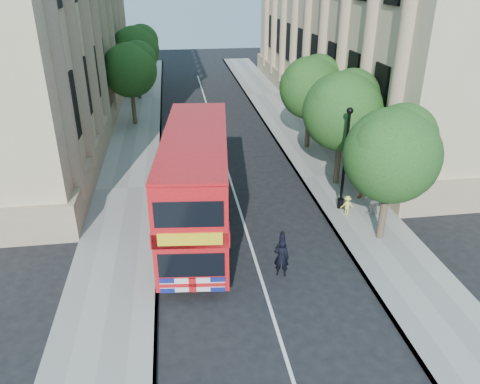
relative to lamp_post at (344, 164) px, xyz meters
name	(u,v)px	position (x,y,z in m)	size (l,w,h in m)	color
ground	(265,292)	(-5.00, -6.00, -2.51)	(120.00, 120.00, 0.00)	black
pavement_right	(329,177)	(0.75, 4.00, -2.45)	(3.50, 80.00, 0.12)	gray
pavement_left	(128,189)	(-10.75, 4.00, -2.45)	(3.50, 80.00, 0.12)	gray
building_left	(14,0)	(-18.80, 18.00, 6.49)	(12.00, 38.00, 18.00)	tan
tree_right_near	(393,150)	(0.84, -2.97, 1.74)	(4.00, 4.00, 6.08)	#473828
tree_right_mid	(344,107)	(0.84, 3.03, 1.93)	(4.20, 4.20, 6.37)	#473828
tree_right_far	(311,84)	(0.84, 9.03, 1.80)	(4.00, 4.00, 6.15)	#473828
tree_left_far	(130,67)	(-10.96, 16.03, 1.93)	(4.00, 4.00, 6.30)	#473828
tree_left_back	(136,47)	(-10.96, 24.03, 2.20)	(4.20, 4.20, 6.65)	#473828
lamp_post	(344,164)	(0.00, 0.00, 0.00)	(0.32, 0.32, 5.16)	black
double_decker_bus	(197,182)	(-7.19, -1.22, 0.06)	(3.67, 10.28, 4.65)	red
box_van	(193,134)	(-6.81, 9.03, -1.14)	(2.45, 5.05, 2.79)	black
police_constable	(281,258)	(-4.18, -5.00, -1.70)	(0.59, 0.39, 1.61)	black
woman_pedestrian	(373,198)	(1.32, -0.79, -1.54)	(0.83, 0.65, 1.71)	beige
child_a	(361,189)	(1.41, 0.95, -1.90)	(0.58, 0.24, 0.99)	#C76B23
child_b	(347,205)	(0.07, -0.70, -1.90)	(0.64, 0.37, 0.99)	#E6E14E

